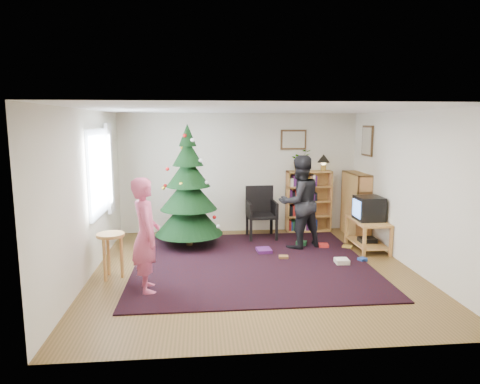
{
  "coord_description": "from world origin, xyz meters",
  "views": [
    {
      "loc": [
        -0.82,
        -6.46,
        2.3
      ],
      "look_at": [
        -0.13,
        0.92,
        1.1
      ],
      "focal_mm": 32.0,
      "sensor_mm": 36.0,
      "label": 1
    }
  ],
  "objects": [
    {
      "name": "floor",
      "position": [
        0.0,
        0.0,
        0.0
      ],
      "size": [
        5.0,
        5.0,
        0.0
      ],
      "primitive_type": "plane",
      "color": "brown",
      "rests_on": "ground"
    },
    {
      "name": "floor_clutter",
      "position": [
        1.23,
        0.7,
        0.04
      ],
      "size": [
        1.78,
        1.31,
        0.08
      ],
      "color": "#A51E19",
      "rests_on": "rug"
    },
    {
      "name": "picture_right",
      "position": [
        2.48,
        1.75,
        1.95
      ],
      "size": [
        0.03,
        0.5,
        0.6
      ],
      "color": "#4C3319",
      "rests_on": "wall_right"
    },
    {
      "name": "table_lamp",
      "position": [
        1.77,
        2.34,
        1.54
      ],
      "size": [
        0.26,
        0.26,
        0.35
      ],
      "color": "#A57F33",
      "rests_on": "bookshelf_back"
    },
    {
      "name": "window_pane",
      "position": [
        -2.47,
        0.6,
        1.5
      ],
      "size": [
        0.04,
        1.2,
        1.4
      ],
      "primitive_type": "cube",
      "color": "silver",
      "rests_on": "wall_left"
    },
    {
      "name": "rug",
      "position": [
        0.0,
        0.3,
        0.01
      ],
      "size": [
        3.8,
        3.6,
        0.02
      ],
      "primitive_type": "cube",
      "color": "black",
      "rests_on": "floor"
    },
    {
      "name": "wall_back",
      "position": [
        0.0,
        2.5,
        1.25
      ],
      "size": [
        5.0,
        0.02,
        2.5
      ],
      "primitive_type": "cube",
      "color": "silver",
      "rests_on": "floor"
    },
    {
      "name": "tv_stand",
      "position": [
        2.22,
        0.9,
        0.33
      ],
      "size": [
        0.54,
        0.97,
        0.55
      ],
      "color": "#C27F45",
      "rests_on": "floor"
    },
    {
      "name": "potted_plant",
      "position": [
        1.27,
        2.34,
        1.53
      ],
      "size": [
        0.51,
        0.47,
        0.45
      ],
      "primitive_type": "imported",
      "rotation": [
        0.0,
        0.0,
        0.37
      ],
      "color": "gray",
      "rests_on": "bookshelf_back"
    },
    {
      "name": "person_standing",
      "position": [
        -1.57,
        -0.73,
        0.79
      ],
      "size": [
        0.5,
        0.65,
        1.59
      ],
      "primitive_type": "imported",
      "rotation": [
        0.0,
        0.0,
        1.81
      ],
      "color": "#D3547D",
      "rests_on": "rug"
    },
    {
      "name": "christmas_tree",
      "position": [
        -1.04,
        1.4,
        0.95
      ],
      "size": [
        1.26,
        1.26,
        2.29
      ],
      "rotation": [
        0.0,
        0.0,
        0.25
      ],
      "color": "#3F2816",
      "rests_on": "rug"
    },
    {
      "name": "crt_tv",
      "position": [
        2.22,
        0.9,
        0.77
      ],
      "size": [
        0.46,
        0.5,
        0.43
      ],
      "color": "black",
      "rests_on": "tv_stand"
    },
    {
      "name": "wall_right",
      "position": [
        2.5,
        0.0,
        1.25
      ],
      "size": [
        0.02,
        5.0,
        2.5
      ],
      "primitive_type": "cube",
      "color": "silver",
      "rests_on": "floor"
    },
    {
      "name": "armchair",
      "position": [
        0.39,
        1.93,
        0.56
      ],
      "size": [
        0.59,
        0.59,
        1.04
      ],
      "rotation": [
        0.0,
        0.0,
        0.04
      ],
      "color": "black",
      "rests_on": "rug"
    },
    {
      "name": "wall_left",
      "position": [
        -2.5,
        0.0,
        1.25
      ],
      "size": [
        0.02,
        5.0,
        2.5
      ],
      "primitive_type": "cube",
      "color": "silver",
      "rests_on": "floor"
    },
    {
      "name": "person_by_chair",
      "position": [
        0.99,
        1.12,
        0.86
      ],
      "size": [
        1.01,
        0.9,
        1.72
      ],
      "primitive_type": "imported",
      "rotation": [
        0.0,
        0.0,
        3.49
      ],
      "color": "black",
      "rests_on": "rug"
    },
    {
      "name": "stool",
      "position": [
        -2.16,
        -0.17,
        0.53
      ],
      "size": [
        0.41,
        0.41,
        0.69
      ],
      "color": "#C27F45",
      "rests_on": "floor"
    },
    {
      "name": "bookshelf_back",
      "position": [
        1.47,
        2.34,
        0.66
      ],
      "size": [
        0.95,
        0.3,
        1.3
      ],
      "color": "#C27F45",
      "rests_on": "floor"
    },
    {
      "name": "curtain",
      "position": [
        -2.43,
        1.3,
        1.5
      ],
      "size": [
        0.06,
        0.35,
        1.6
      ],
      "primitive_type": "cube",
      "color": "silver",
      "rests_on": "wall_left"
    },
    {
      "name": "picture_back",
      "position": [
        1.15,
        2.48,
        1.95
      ],
      "size": [
        0.55,
        0.03,
        0.42
      ],
      "color": "#4C3319",
      "rests_on": "wall_back"
    },
    {
      "name": "wall_front",
      "position": [
        0.0,
        -2.5,
        1.25
      ],
      "size": [
        5.0,
        0.02,
        2.5
      ],
      "primitive_type": "cube",
      "color": "silver",
      "rests_on": "floor"
    },
    {
      "name": "bookshelf_right",
      "position": [
        2.34,
        1.88,
        0.66
      ],
      "size": [
        0.3,
        0.95,
        1.3
      ],
      "rotation": [
        0.0,
        0.0,
        1.57
      ],
      "color": "#C27F45",
      "rests_on": "floor"
    },
    {
      "name": "ceiling",
      "position": [
        0.0,
        0.0,
        2.5
      ],
      "size": [
        5.0,
        5.0,
        0.0
      ],
      "primitive_type": "plane",
      "rotation": [
        3.14,
        0.0,
        0.0
      ],
      "color": "white",
      "rests_on": "wall_back"
    }
  ]
}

